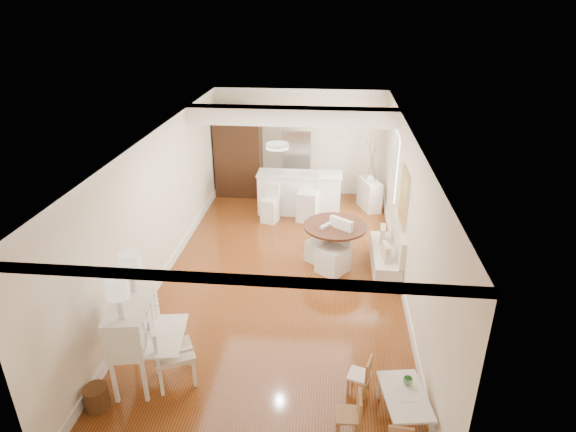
% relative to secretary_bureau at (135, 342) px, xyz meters
% --- Properties ---
extents(room, '(9.00, 9.04, 2.82)m').
position_rel_secretary_bureau_xyz_m(room, '(1.74, 3.17, 1.35)').
color(room, brown).
rests_on(room, ground).
extents(secretary_bureau, '(1.11, 1.13, 1.25)m').
position_rel_secretary_bureau_xyz_m(secretary_bureau, '(0.00, 0.00, 0.00)').
color(secretary_bureau, white).
rests_on(secretary_bureau, ground).
extents(gustavian_armchair, '(0.77, 0.77, 1.00)m').
position_rel_secretary_bureau_xyz_m(gustavian_armchair, '(0.52, 0.01, -0.13)').
color(gustavian_armchair, white).
rests_on(gustavian_armchair, ground).
extents(wicker_basket, '(0.42, 0.42, 0.32)m').
position_rel_secretary_bureau_xyz_m(wicker_basket, '(-0.35, -0.57, -0.47)').
color(wicker_basket, brown).
rests_on(wicker_basket, ground).
extents(kids_table, '(0.65, 0.94, 0.43)m').
position_rel_secretary_bureau_xyz_m(kids_table, '(3.60, -0.42, -0.41)').
color(kids_table, white).
rests_on(kids_table, ground).
extents(kids_chair_a, '(0.31, 0.31, 0.62)m').
position_rel_secretary_bureau_xyz_m(kids_chair_a, '(2.90, -0.68, -0.32)').
color(kids_chair_a, '#9C7146').
rests_on(kids_chair_a, ground).
extents(kids_chair_b, '(0.35, 0.35, 0.59)m').
position_rel_secretary_bureau_xyz_m(kids_chair_b, '(3.06, 0.03, -0.33)').
color(kids_chair_b, '#B18050').
rests_on(kids_chair_b, ground).
extents(banquette, '(0.52, 1.60, 0.98)m').
position_rel_secretary_bureau_xyz_m(banquette, '(3.69, 3.35, -0.14)').
color(banquette, silver).
rests_on(banquette, ground).
extents(dining_table, '(1.26, 1.26, 0.85)m').
position_rel_secretary_bureau_xyz_m(dining_table, '(2.69, 3.49, -0.20)').
color(dining_table, '#4B2518').
rests_on(dining_table, ground).
extents(slip_chair_near, '(0.72, 0.72, 1.06)m').
position_rel_secretary_bureau_xyz_m(slip_chair_near, '(2.67, 3.17, -0.10)').
color(slip_chair_near, white).
rests_on(slip_chair_near, ground).
extents(slip_chair_far, '(0.62, 0.61, 0.91)m').
position_rel_secretary_bureau_xyz_m(slip_chair_far, '(2.40, 3.56, -0.17)').
color(slip_chair_far, silver).
rests_on(slip_chair_far, ground).
extents(breakfast_counter, '(2.05, 0.65, 1.03)m').
position_rel_secretary_bureau_xyz_m(breakfast_counter, '(1.80, 5.95, -0.11)').
color(breakfast_counter, white).
rests_on(breakfast_counter, ground).
extents(bar_stool_left, '(0.45, 0.45, 0.91)m').
position_rel_secretary_bureau_xyz_m(bar_stool_left, '(1.15, 5.34, -0.17)').
color(bar_stool_left, white).
rests_on(bar_stool_left, ground).
extents(bar_stool_right, '(0.54, 0.54, 1.17)m').
position_rel_secretary_bureau_xyz_m(bar_stool_right, '(2.03, 5.50, -0.04)').
color(bar_stool_right, white).
rests_on(bar_stool_right, ground).
extents(pantry_cabinet, '(1.20, 0.60, 2.30)m').
position_rel_secretary_bureau_xyz_m(pantry_cabinet, '(0.10, 7.03, 0.52)').
color(pantry_cabinet, '#381E11').
rests_on(pantry_cabinet, ground).
extents(fridge, '(0.75, 0.65, 1.80)m').
position_rel_secretary_bureau_xyz_m(fridge, '(2.00, 7.00, 0.27)').
color(fridge, silver).
rests_on(fridge, ground).
extents(sideboard, '(0.60, 0.87, 0.76)m').
position_rel_secretary_bureau_xyz_m(sideboard, '(3.54, 6.36, -0.25)').
color(sideboard, white).
rests_on(sideboard, ground).
extents(pencil_cup, '(0.13, 0.13, 0.09)m').
position_rel_secretary_bureau_xyz_m(pencil_cup, '(3.65, -0.23, -0.15)').
color(pencil_cup, '#63AA68').
rests_on(pencil_cup, kids_table).
extents(branch_vase, '(0.18, 0.18, 0.17)m').
position_rel_secretary_bureau_xyz_m(branch_vase, '(3.52, 6.35, 0.22)').
color(branch_vase, white).
rests_on(branch_vase, sideboard).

